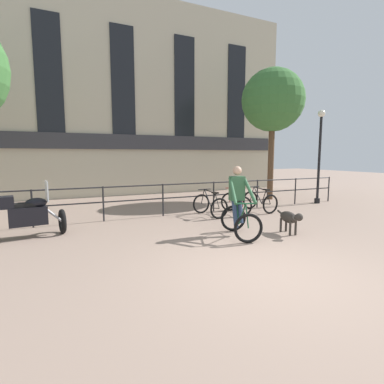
{
  "coord_description": "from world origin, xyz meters",
  "views": [
    {
      "loc": [
        -3.17,
        -3.89,
        1.97
      ],
      "look_at": [
        -0.05,
        2.86,
        1.05
      ],
      "focal_mm": 28.0,
      "sensor_mm": 36.0,
      "label": 1
    }
  ],
  "objects_px": {
    "parked_bicycle_mid_left": "(236,203)",
    "parked_bicycle_mid_right": "(260,201)",
    "parked_bicycle_near_lamp": "(210,205)",
    "street_lamp": "(320,151)",
    "dog": "(290,218)",
    "cyclist_with_bike": "(239,205)",
    "parked_motorcycle": "(27,215)"
  },
  "relations": [
    {
      "from": "parked_bicycle_mid_left",
      "to": "street_lamp",
      "type": "xyz_separation_m",
      "value": [
        4.28,
        0.47,
        1.77
      ]
    },
    {
      "from": "parked_bicycle_near_lamp",
      "to": "parked_bicycle_mid_left",
      "type": "height_order",
      "value": "same"
    },
    {
      "from": "cyclist_with_bike",
      "to": "parked_bicycle_near_lamp",
      "type": "bearing_deg",
      "value": 93.64
    },
    {
      "from": "cyclist_with_bike",
      "to": "parked_motorcycle",
      "type": "xyz_separation_m",
      "value": [
        -4.69,
        1.92,
        -0.2
      ]
    },
    {
      "from": "parked_motorcycle",
      "to": "parked_bicycle_mid_left",
      "type": "xyz_separation_m",
      "value": [
        6.17,
        0.45,
        -0.2
      ]
    },
    {
      "from": "parked_motorcycle",
      "to": "dog",
      "type": "bearing_deg",
      "value": -119.28
    },
    {
      "from": "cyclist_with_bike",
      "to": "parked_bicycle_mid_left",
      "type": "distance_m",
      "value": 2.81
    },
    {
      "from": "parked_bicycle_near_lamp",
      "to": "parked_bicycle_mid_right",
      "type": "bearing_deg",
      "value": 174.82
    },
    {
      "from": "dog",
      "to": "parked_bicycle_near_lamp",
      "type": "height_order",
      "value": "parked_bicycle_near_lamp"
    },
    {
      "from": "parked_motorcycle",
      "to": "parked_bicycle_mid_right",
      "type": "xyz_separation_m",
      "value": [
        7.17,
        0.45,
        -0.2
      ]
    },
    {
      "from": "cyclist_with_bike",
      "to": "dog",
      "type": "relative_size",
      "value": 1.67
    },
    {
      "from": "dog",
      "to": "street_lamp",
      "type": "relative_size",
      "value": 0.27
    },
    {
      "from": "dog",
      "to": "parked_motorcycle",
      "type": "relative_size",
      "value": 0.6
    },
    {
      "from": "dog",
      "to": "parked_bicycle_mid_left",
      "type": "bearing_deg",
      "value": 92.07
    },
    {
      "from": "dog",
      "to": "street_lamp",
      "type": "height_order",
      "value": "street_lamp"
    },
    {
      "from": "parked_motorcycle",
      "to": "parked_bicycle_near_lamp",
      "type": "xyz_separation_m",
      "value": [
        5.17,
        0.45,
        -0.2
      ]
    },
    {
      "from": "cyclist_with_bike",
      "to": "dog",
      "type": "distance_m",
      "value": 1.35
    },
    {
      "from": "parked_bicycle_mid_right",
      "to": "cyclist_with_bike",
      "type": "bearing_deg",
      "value": 40.11
    },
    {
      "from": "parked_motorcycle",
      "to": "parked_bicycle_near_lamp",
      "type": "bearing_deg",
      "value": -92.55
    },
    {
      "from": "parked_bicycle_near_lamp",
      "to": "parked_bicycle_mid_right",
      "type": "xyz_separation_m",
      "value": [
        2.0,
        -0.0,
        -0.0
      ]
    },
    {
      "from": "dog",
      "to": "parked_motorcycle",
      "type": "distance_m",
      "value": 6.38
    },
    {
      "from": "parked_bicycle_near_lamp",
      "to": "street_lamp",
      "type": "bearing_deg",
      "value": 179.92
    },
    {
      "from": "cyclist_with_bike",
      "to": "street_lamp",
      "type": "bearing_deg",
      "value": 41.23
    },
    {
      "from": "cyclist_with_bike",
      "to": "street_lamp",
      "type": "xyz_separation_m",
      "value": [
        5.75,
        2.83,
        1.36
      ]
    },
    {
      "from": "parked_bicycle_mid_left",
      "to": "street_lamp",
      "type": "relative_size",
      "value": 0.32
    },
    {
      "from": "dog",
      "to": "parked_bicycle_mid_left",
      "type": "distance_m",
      "value": 2.83
    },
    {
      "from": "parked_bicycle_mid_right",
      "to": "street_lamp",
      "type": "distance_m",
      "value": 3.75
    },
    {
      "from": "parked_bicycle_mid_left",
      "to": "parked_bicycle_mid_right",
      "type": "height_order",
      "value": "same"
    },
    {
      "from": "cyclist_with_bike",
      "to": "parked_motorcycle",
      "type": "height_order",
      "value": "cyclist_with_bike"
    },
    {
      "from": "cyclist_with_bike",
      "to": "parked_bicycle_mid_right",
      "type": "height_order",
      "value": "cyclist_with_bike"
    },
    {
      "from": "street_lamp",
      "to": "parked_motorcycle",
      "type": "bearing_deg",
      "value": -174.99
    },
    {
      "from": "street_lamp",
      "to": "parked_bicycle_mid_right",
      "type": "bearing_deg",
      "value": -171.82
    }
  ]
}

